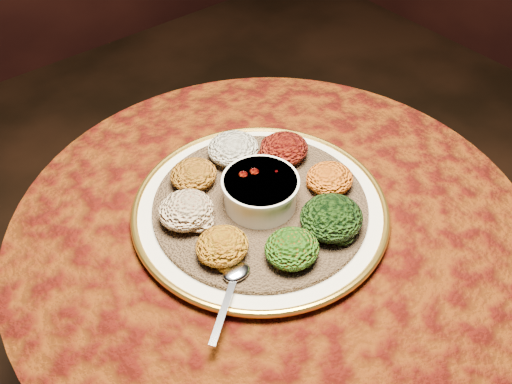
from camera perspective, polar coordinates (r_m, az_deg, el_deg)
table at (r=1.17m, az=1.55°, el=-9.13°), size 0.96×0.96×0.73m
platter at (r=1.04m, az=0.42°, el=-1.74°), size 0.55×0.55×0.02m
injera at (r=1.04m, az=0.43°, el=-1.33°), size 0.39×0.39×0.01m
stew_bowl at (r=1.01m, az=0.44°, el=0.19°), size 0.14×0.14×0.06m
spoon at (r=0.92m, az=-2.15°, el=-8.50°), size 0.14×0.11×0.01m
portion_ayib at (r=1.11m, az=-2.30°, el=4.35°), size 0.10×0.10×0.05m
portion_kitfo at (r=1.11m, az=2.83°, el=4.36°), size 0.10×0.09×0.05m
portion_tikil at (r=1.06m, az=7.37°, el=1.36°), size 0.09×0.08×0.04m
portion_gomen at (r=0.98m, az=7.54°, el=-2.55°), size 0.11×0.11×0.05m
portion_mixveg at (r=0.93m, az=3.60°, el=-5.66°), size 0.09×0.09×0.04m
portion_kik at (r=0.94m, az=-3.41°, el=-5.41°), size 0.09×0.08×0.04m
portion_timatim at (r=0.99m, az=-7.01°, el=-1.81°), size 0.10×0.09×0.05m
portion_shiro at (r=1.06m, az=-6.28°, el=1.75°), size 0.09×0.08×0.04m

